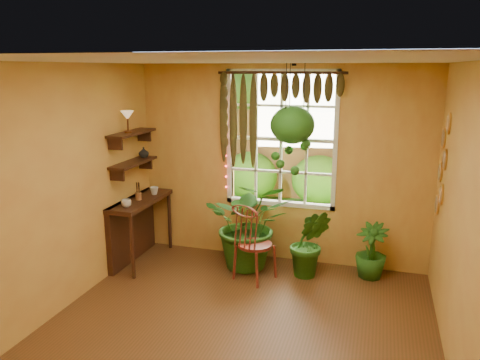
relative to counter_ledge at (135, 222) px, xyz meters
The scene contains 23 objects.
floor 2.55m from the counter_ledge, 39.96° to the right, with size 4.50×4.50×0.00m, color brown.
ceiling 3.29m from the counter_ledge, 39.96° to the right, with size 4.50×4.50×0.00m, color white.
wall_back 2.17m from the counter_ledge, 18.80° to the left, with size 4.00×4.00×0.00m, color gold.
wall_left 1.79m from the counter_ledge, 93.24° to the right, with size 4.50×4.50×0.00m, color gold.
wall_right 4.30m from the counter_ledge, 22.26° to the right, with size 4.50×4.50×0.00m, color gold.
window 2.33m from the counter_ledge, 19.65° to the left, with size 1.52×0.10×1.86m.
valance_vine 2.57m from the counter_ledge, 17.07° to the left, with size 1.70×0.12×1.10m.
string_lights 1.76m from the counter_ledge, 27.17° to the left, with size 0.03×0.03×1.54m, color #FF2633, non-canonical shape.
wall_plates 4.02m from the counter_ledge, ahead, with size 0.04×0.32×1.10m, color beige, non-canonical shape.
counter_ledge is the anchor object (origin of this frame).
shelf_lower 0.85m from the counter_ledge, ahead, with size 0.25×0.90×0.04m, color #36190E.
shelf_upper 1.25m from the counter_ledge, ahead, with size 0.25×0.90×0.04m, color #36190E.
backyard 5.74m from the counter_ledge, 67.84° to the left, with size 14.00×10.00×12.00m.
windsor_chair 1.77m from the counter_ledge, ahead, with size 0.58×0.59×1.17m.
potted_plant_left 1.62m from the counter_ledge, ahead, with size 1.11×0.96×1.23m, color #134913.
potted_plant_mid 2.42m from the counter_ledge, ahead, with size 0.50×0.41×0.92m, color #134913.
potted_plant_right 3.21m from the counter_ledge, ahead, with size 0.40×0.40×0.72m, color #134913.
hanging_basket 2.52m from the counter_ledge, 11.54° to the left, with size 0.57×0.57×1.40m.
cup_a 0.58m from the counter_ledge, 72.08° to the right, with size 0.13×0.13×0.10m, color silver.
cup_b 0.51m from the counter_ledge, 53.84° to the left, with size 0.12×0.12×0.11m, color beige.
brush_jar 0.48m from the counter_ledge, 24.53° to the right, with size 0.08×0.08×0.31m.
shelf_vase 0.98m from the counter_ledge, 82.14° to the left, with size 0.14×0.14×0.15m, color #B2AD99.
tiffany_lamp 1.48m from the counter_ledge, 67.37° to the right, with size 0.17×0.17×0.29m.
Camera 1 is at (1.29, -3.88, 2.64)m, focal length 35.00 mm.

